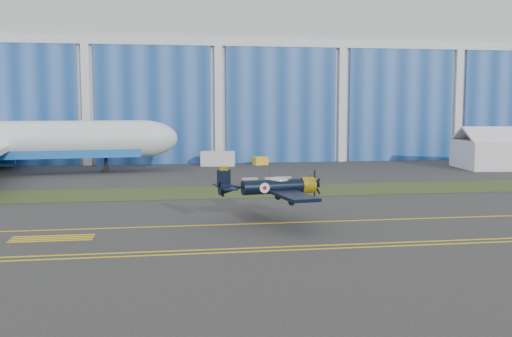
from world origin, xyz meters
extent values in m
plane|color=#353333|center=(0.00, 0.00, 0.00)|extent=(260.00, 260.00, 0.00)
cube|color=#475128|center=(0.00, 14.00, 0.02)|extent=(260.00, 10.00, 0.02)
cube|color=silver|center=(0.00, 72.00, 15.00)|extent=(220.00, 45.00, 30.00)
cube|color=#1C4B97|center=(0.00, 49.20, 10.00)|extent=(220.00, 0.60, 20.00)
cube|color=silver|center=(0.00, 49.15, 20.60)|extent=(220.00, 0.70, 1.20)
cube|color=yellow|center=(0.00, -5.00, 0.01)|extent=(200.00, 0.20, 0.02)
cube|color=yellow|center=(0.00, -14.50, 0.01)|extent=(80.00, 0.20, 0.02)
cube|color=yellow|center=(0.00, -13.50, 0.01)|extent=(80.00, 0.20, 0.02)
cube|color=silver|center=(-0.60, 44.47, 1.21)|extent=(5.86, 3.15, 2.41)
cube|color=yellow|center=(6.61, 45.10, 0.68)|extent=(2.67, 2.10, 1.37)
cube|color=gray|center=(1.00, 19.76, 0.45)|extent=(2.06, 0.85, 0.90)
cube|color=#9F8C94|center=(3.90, 19.83, 0.45)|extent=(2.02, 0.67, 0.90)
cube|color=gray|center=(5.39, 20.12, 0.45)|extent=(2.06, 0.84, 0.90)
camera|label=1|loc=(-9.95, -53.59, 9.74)|focal=42.00mm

